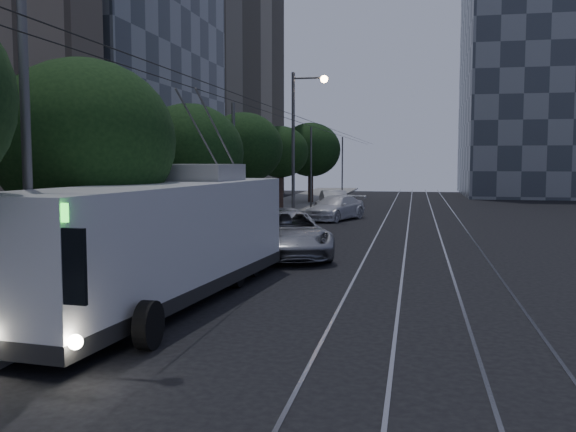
% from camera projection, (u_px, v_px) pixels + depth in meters
% --- Properties ---
extents(ground, '(120.00, 120.00, 0.00)m').
position_uv_depth(ground, '(328.00, 307.00, 15.94)').
color(ground, black).
rests_on(ground, ground).
extents(sidewalk, '(5.00, 90.00, 0.15)m').
position_uv_depth(sidewalk, '(245.00, 222.00, 36.93)').
color(sidewalk, slate).
rests_on(sidewalk, ground).
extents(tram_rails, '(4.52, 90.00, 0.02)m').
position_uv_depth(tram_rails, '(423.00, 227.00, 34.99)').
color(tram_rails, gray).
rests_on(tram_rails, ground).
extents(overhead_wires, '(2.23, 90.00, 6.00)m').
position_uv_depth(overhead_wires, '(288.00, 163.00, 36.14)').
color(overhead_wires, black).
rests_on(overhead_wires, ground).
extents(building_glass_mid, '(14.40, 18.40, 26.80)m').
position_uv_depth(building_glass_mid, '(74.00, 3.00, 39.96)').
color(building_glass_mid, '#383F48').
rests_on(building_glass_mid, ground).
extents(building_tan_far, '(14.40, 22.40, 34.80)m').
position_uv_depth(building_tan_far, '(186.00, 11.00, 59.15)').
color(building_tan_far, gray).
rests_on(building_tan_far, ground).
extents(trolleybus, '(3.59, 11.91, 5.63)m').
position_uv_depth(trolleybus, '(166.00, 240.00, 16.24)').
color(trolleybus, '#B8B8BA').
rests_on(trolleybus, ground).
extents(pickup_silver, '(4.66, 6.78, 1.72)m').
position_uv_depth(pickup_silver, '(287.00, 234.00, 24.41)').
color(pickup_silver, '#97999E').
rests_on(pickup_silver, ground).
extents(car_white_a, '(3.00, 4.11, 1.30)m').
position_uv_depth(car_white_a, '(288.00, 219.00, 32.57)').
color(car_white_a, silver).
rests_on(car_white_a, ground).
extents(car_white_b, '(3.77, 5.51, 1.48)m').
position_uv_depth(car_white_b, '(335.00, 208.00, 39.14)').
color(car_white_b, silver).
rests_on(car_white_b, ground).
extents(car_white_c, '(2.76, 4.94, 1.54)m').
position_uv_depth(car_white_c, '(334.00, 202.00, 44.41)').
color(car_white_c, '#B5B5BA').
rests_on(car_white_c, ground).
extents(car_white_d, '(2.66, 4.26, 1.35)m').
position_uv_depth(car_white_d, '(333.00, 201.00, 47.25)').
color(car_white_d, '#B8B7BC').
rests_on(car_white_d, ground).
extents(tree_1, '(4.82, 4.82, 6.31)m').
position_uv_depth(tree_1, '(84.00, 142.00, 16.84)').
color(tree_1, black).
rests_on(tree_1, ground).
extents(tree_2, '(4.21, 4.21, 5.82)m').
position_uv_depth(tree_2, '(189.00, 153.00, 24.68)').
color(tree_2, black).
rests_on(tree_2, ground).
extents(tree_3, '(3.98, 3.98, 6.06)m').
position_uv_depth(tree_3, '(244.00, 148.00, 32.46)').
color(tree_3, black).
rests_on(tree_3, ground).
extents(tree_4, '(3.90, 3.90, 5.97)m').
position_uv_depth(tree_4, '(280.00, 152.00, 43.61)').
color(tree_4, black).
rests_on(tree_4, ground).
extents(tree_5, '(4.96, 4.96, 6.74)m').
position_uv_depth(tree_5, '(311.00, 150.00, 53.18)').
color(tree_5, black).
rests_on(tree_5, ground).
extents(streetlamp_near, '(2.56, 0.44, 10.66)m').
position_uv_depth(streetlamp_near, '(41.00, 24.00, 12.90)').
color(streetlamp_near, '#555558').
rests_on(streetlamp_near, ground).
extents(streetlamp_far, '(2.19, 0.44, 8.88)m').
position_uv_depth(streetlamp_far, '(300.00, 131.00, 38.50)').
color(streetlamp_far, '#555558').
rests_on(streetlamp_far, ground).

